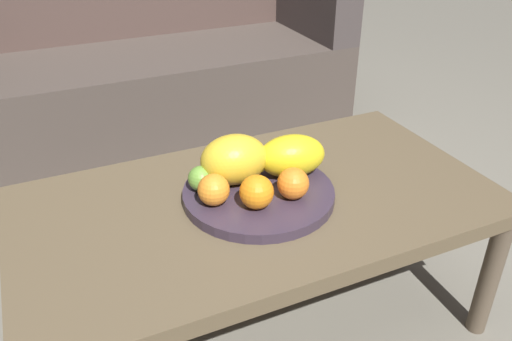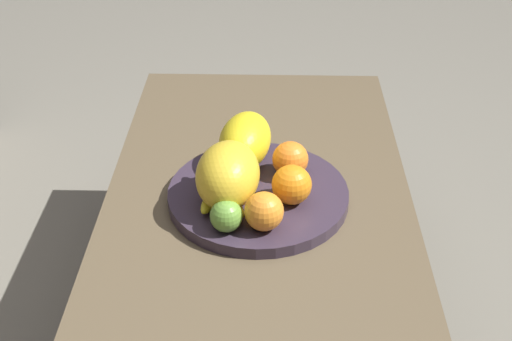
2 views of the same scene
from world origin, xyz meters
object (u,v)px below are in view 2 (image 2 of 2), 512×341
object	(u,v)px
coffee_table	(258,217)
banana_bunch	(221,186)
orange_front	(292,185)
melon_large_front	(245,141)
orange_left	(290,159)
apple_front	(226,216)
orange_back	(264,211)
melon_smaller_beside	(228,175)
fruit_bowl	(256,196)

from	to	relation	value
coffee_table	banana_bunch	world-z (taller)	banana_bunch
orange_front	melon_large_front	bearing A→B (deg)	34.62
banana_bunch	orange_left	bearing A→B (deg)	-57.11
orange_front	apple_front	size ratio (longest dim) A/B	1.29
coffee_table	banana_bunch	bearing A→B (deg)	112.97
coffee_table	banana_bunch	size ratio (longest dim) A/B	6.77
orange_front	banana_bunch	xyz separation A→B (m)	(0.00, 0.14, -0.01)
coffee_table	orange_left	distance (m)	0.14
orange_front	orange_back	bearing A→B (deg)	147.77
apple_front	banana_bunch	bearing A→B (deg)	9.57
orange_back	apple_front	distance (m)	0.07
melon_smaller_beside	banana_bunch	xyz separation A→B (m)	(0.01, 0.01, -0.03)
coffee_table	orange_front	distance (m)	0.13
coffee_table	banana_bunch	distance (m)	0.13
apple_front	orange_back	bearing A→B (deg)	-84.25
coffee_table	melon_large_front	world-z (taller)	melon_large_front
orange_left	banana_bunch	distance (m)	0.16
banana_bunch	apple_front	bearing A→B (deg)	-170.43
orange_left	apple_front	xyz separation A→B (m)	(-0.18, 0.12, -0.01)
melon_large_front	melon_smaller_beside	bearing A→B (deg)	168.98
melon_smaller_beside	orange_front	bearing A→B (deg)	-88.65
orange_front	orange_left	distance (m)	0.09
orange_front	orange_left	world-z (taller)	orange_front
orange_back	coffee_table	bearing A→B (deg)	6.45
coffee_table	orange_front	bearing A→B (deg)	-118.35
orange_left	banana_bunch	xyz separation A→B (m)	(-0.09, 0.13, -0.01)
banana_bunch	orange_back	bearing A→B (deg)	-135.86
melon_smaller_beside	orange_left	distance (m)	0.16
coffee_table	orange_back	distance (m)	0.16
melon_smaller_beside	fruit_bowl	bearing A→B (deg)	-57.91
melon_large_front	orange_front	xyz separation A→B (m)	(-0.14, -0.09, -0.01)
banana_bunch	fruit_bowl	bearing A→B (deg)	-69.31
orange_back	melon_large_front	bearing A→B (deg)	11.07
coffee_table	melon_smaller_beside	bearing A→B (deg)	123.68
fruit_bowl	melon_smaller_beside	bearing A→B (deg)	122.09
fruit_bowl	orange_front	xyz separation A→B (m)	(-0.03, -0.07, 0.05)
fruit_bowl	melon_smaller_beside	size ratio (longest dim) A/B	2.22
fruit_bowl	melon_large_front	size ratio (longest dim) A/B	2.16
melon_large_front	orange_back	world-z (taller)	melon_large_front
apple_front	banana_bunch	xyz separation A→B (m)	(0.09, 0.02, 0.00)
melon_smaller_beside	orange_back	bearing A→B (deg)	-138.46
melon_large_front	melon_smaller_beside	world-z (taller)	melon_smaller_beside
melon_smaller_beside	banana_bunch	bearing A→B (deg)	61.38
coffee_table	apple_front	xyz separation A→B (m)	(-0.12, 0.06, 0.10)
fruit_bowl	melon_smaller_beside	distance (m)	0.10
fruit_bowl	melon_large_front	xyz separation A→B (m)	(0.11, 0.03, 0.06)
orange_front	orange_back	world-z (taller)	orange_front
coffee_table	orange_front	world-z (taller)	orange_front
banana_bunch	orange_front	bearing A→B (deg)	-92.06
fruit_bowl	melon_smaller_beside	xyz separation A→B (m)	(-0.03, 0.05, 0.07)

